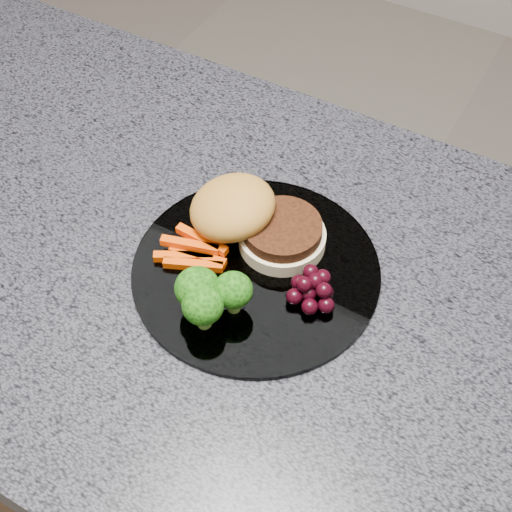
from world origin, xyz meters
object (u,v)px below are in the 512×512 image
Objects in this scene: island_cabinet at (206,437)px; grape_bunch at (313,289)px; plate at (256,270)px; burger at (250,220)px.

grape_bunch reaches higher than island_cabinet.
grape_bunch is (0.15, 0.01, 0.49)m from island_cabinet.
grape_bunch reaches higher than plate.
island_cabinet is at bearing -177.08° from grape_bunch.
plate is (0.09, 0.01, 0.47)m from island_cabinet.
burger reaches higher than grape_bunch.
plate is 1.53× the size of burger.
grape_bunch is (0.10, -0.04, -0.01)m from burger.
burger is at bearing 156.32° from grape_bunch.
island_cabinet is 7.07× the size of burger.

